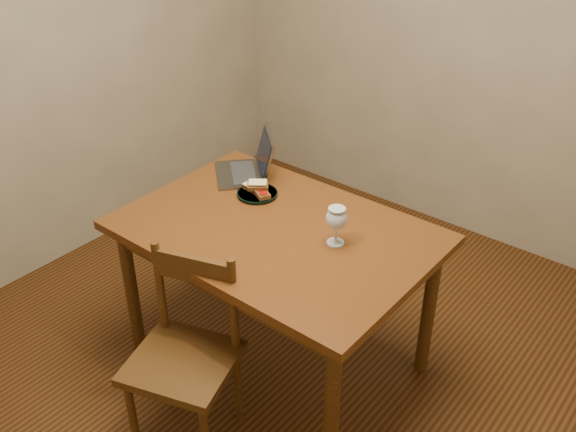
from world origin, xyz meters
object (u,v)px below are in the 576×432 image
Objects in this scene: table at (276,245)px; laptop at (251,164)px; chair at (184,349)px; plate at (257,194)px; milk_glass at (336,226)px.

table is 3.28× the size of laptop.
chair reaches higher than table.
chair is 0.81m from plate.
laptop is at bearing 160.81° from milk_glass.
milk_glass is 0.71m from laptop.
table is at bearing -33.17° from plate.
laptop is (-0.67, 0.23, -0.03)m from milk_glass.
milk_glass reaches higher than plate.
table is 0.31m from plate.
plate is at bearing 90.20° from chair.
chair is at bearing -113.18° from milk_glass.
table is at bearing 6.00° from laptop.
plate is 0.52m from milk_glass.
chair is at bearing -90.55° from table.
chair is 0.77m from milk_glass.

